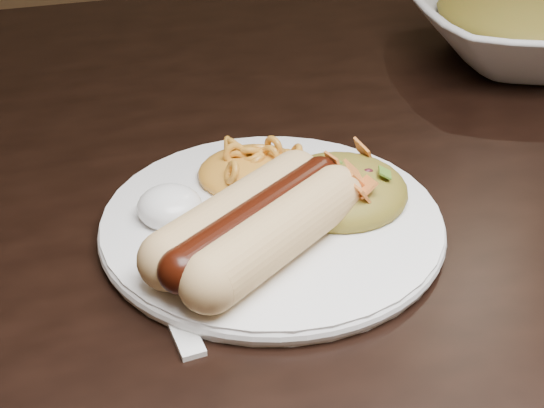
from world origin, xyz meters
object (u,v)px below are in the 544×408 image
object	(u,v)px
fork	(172,305)
table	(344,216)
plate	(272,223)
serving_bowl	(540,26)

from	to	relation	value
fork	table	bearing A→B (deg)	39.06
plate	serving_bowl	xyz separation A→B (m)	(0.38, 0.24, 0.03)
table	fork	world-z (taller)	fork
plate	serving_bowl	distance (m)	0.45
serving_bowl	fork	bearing A→B (deg)	-147.03
fork	plate	bearing A→B (deg)	31.55
plate	fork	world-z (taller)	plate
plate	fork	xyz separation A→B (m)	(-0.09, -0.06, -0.00)
table	plate	xyz separation A→B (m)	(-0.11, -0.13, 0.10)
plate	fork	distance (m)	0.11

